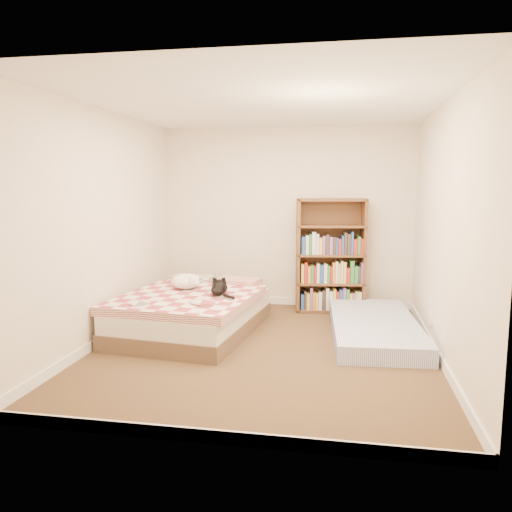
% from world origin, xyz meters
% --- Properties ---
extents(room, '(3.51, 4.01, 2.51)m').
position_xyz_m(room, '(0.00, 0.00, 1.20)').
color(room, '#4C3120').
rests_on(room, ground).
extents(bed, '(1.60, 2.09, 0.52)m').
position_xyz_m(bed, '(-0.91, 0.49, 0.24)').
color(bed, brown).
rests_on(bed, room).
extents(bookshelf, '(0.96, 0.44, 1.53)m').
position_xyz_m(bookshelf, '(0.63, 1.76, 0.56)').
color(bookshelf, '#512F1C').
rests_on(bookshelf, room).
extents(floor_mattress, '(1.06, 2.13, 0.19)m').
position_xyz_m(floor_mattress, '(1.17, 0.68, 0.09)').
color(floor_mattress, '#7684C6').
rests_on(floor_mattress, room).
extents(black_cat, '(0.28, 0.66, 0.15)m').
position_xyz_m(black_cat, '(-0.58, 0.46, 0.53)').
color(black_cat, black).
rests_on(black_cat, bed).
extents(white_dog, '(0.39, 0.42, 0.18)m').
position_xyz_m(white_dog, '(-1.05, 0.65, 0.56)').
color(white_dog, white).
rests_on(white_dog, bed).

